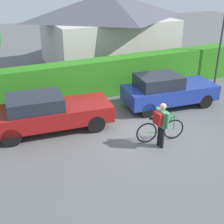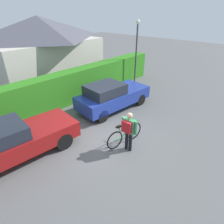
{
  "view_description": "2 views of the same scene",
  "coord_description": "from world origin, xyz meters",
  "px_view_note": "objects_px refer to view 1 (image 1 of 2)",
  "views": [
    {
      "loc": [
        -5.1,
        -8.14,
        5.39
      ],
      "look_at": [
        -1.01,
        0.67,
        0.84
      ],
      "focal_mm": 47.55,
      "sensor_mm": 36.0,
      "label": 1
    },
    {
      "loc": [
        -4.69,
        -4.36,
        4.8
      ],
      "look_at": [
        0.56,
        0.36,
        0.99
      ],
      "focal_mm": 30.66,
      "sensor_mm": 36.0,
      "label": 2
    }
  ],
  "objects_px": {
    "person_rider": "(161,121)",
    "bicycle": "(160,130)",
    "parked_car_far": "(167,90)",
    "parked_car_near": "(48,112)",
    "street_lamp": "(222,31)"
  },
  "relations": [
    {
      "from": "bicycle",
      "to": "person_rider",
      "type": "bearing_deg",
      "value": -124.75
    },
    {
      "from": "parked_car_near",
      "to": "person_rider",
      "type": "relative_size",
      "value": 2.85
    },
    {
      "from": "bicycle",
      "to": "parked_car_far",
      "type": "bearing_deg",
      "value": 51.57
    },
    {
      "from": "person_rider",
      "to": "bicycle",
      "type": "bearing_deg",
      "value": 55.25
    },
    {
      "from": "parked_car_far",
      "to": "person_rider",
      "type": "distance_m",
      "value": 3.52
    },
    {
      "from": "parked_car_far",
      "to": "person_rider",
      "type": "height_order",
      "value": "person_rider"
    },
    {
      "from": "bicycle",
      "to": "parked_car_near",
      "type": "bearing_deg",
      "value": 144.14
    },
    {
      "from": "parked_car_far",
      "to": "bicycle",
      "type": "relative_size",
      "value": 2.39
    },
    {
      "from": "parked_car_near",
      "to": "parked_car_far",
      "type": "bearing_deg",
      "value": 0.02
    },
    {
      "from": "bicycle",
      "to": "street_lamp",
      "type": "xyz_separation_m",
      "value": [
        6.14,
        3.97,
        2.31
      ]
    },
    {
      "from": "parked_car_near",
      "to": "parked_car_far",
      "type": "height_order",
      "value": "parked_car_far"
    },
    {
      "from": "bicycle",
      "to": "person_rider",
      "type": "height_order",
      "value": "person_rider"
    },
    {
      "from": "parked_car_near",
      "to": "bicycle",
      "type": "distance_m",
      "value": 4.15
    },
    {
      "from": "parked_car_far",
      "to": "bicycle",
      "type": "xyz_separation_m",
      "value": [
        -1.92,
        -2.43,
        -0.35
      ]
    },
    {
      "from": "street_lamp",
      "to": "parked_car_far",
      "type": "bearing_deg",
      "value": -159.85
    }
  ]
}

